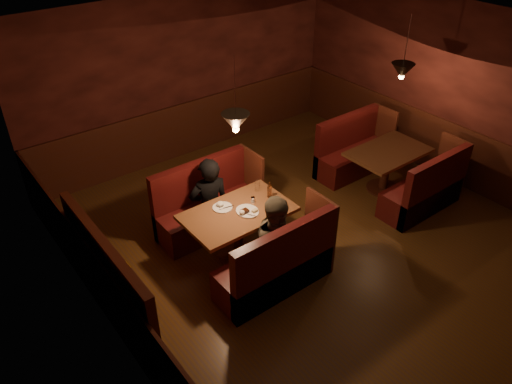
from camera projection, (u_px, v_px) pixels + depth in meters
room at (309, 188)px, 6.46m from camera, size 6.02×7.02×2.92m
main_table at (239, 222)px, 6.62m from camera, size 1.43×0.87×1.00m
main_bench_far at (208, 208)px, 7.30m from camera, size 1.58×0.56×1.07m
main_bench_near at (279, 268)px, 6.23m from camera, size 1.58×0.56×1.07m
second_table at (387, 161)px, 8.05m from camera, size 1.30×0.83×0.73m
second_bench_far at (352, 153)px, 8.70m from camera, size 1.43×0.54×1.02m
second_bench_near at (426, 193)px, 7.67m from camera, size 1.43×0.54×1.02m
diner_a at (209, 188)px, 6.91m from camera, size 0.67×0.53×1.61m
diner_b at (279, 228)px, 6.21m from camera, size 0.79×0.64×1.56m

